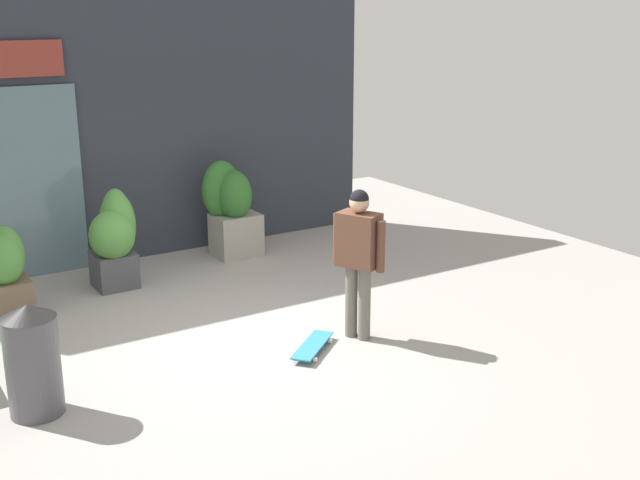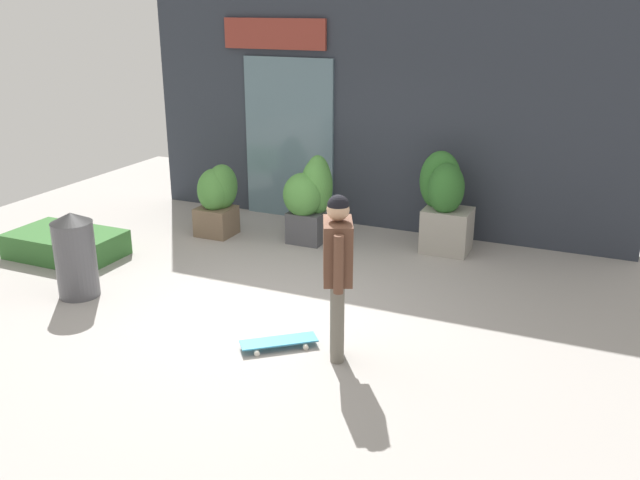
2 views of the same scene
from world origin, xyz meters
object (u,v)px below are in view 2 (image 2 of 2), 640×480
at_px(planter_box_left, 311,196).
at_px(planter_box_right, 217,197).
at_px(planter_box_mid, 445,201).
at_px(skateboarder, 338,262).
at_px(skateboard, 279,341).
at_px(trash_bin, 75,255).

distance_m(planter_box_left, planter_box_right, 1.40).
bearing_deg(planter_box_mid, planter_box_right, -168.18).
bearing_deg(planter_box_right, planter_box_left, 10.88).
height_order(skateboarder, planter_box_left, skateboarder).
bearing_deg(planter_box_left, skateboard, -71.19).
bearing_deg(planter_box_right, trash_bin, -96.67).
relative_size(skateboarder, planter_box_mid, 1.19).
bearing_deg(planter_box_left, skateboarder, -61.23).
xyz_separation_m(skateboarder, planter_box_left, (-1.61, 2.94, -0.31)).
distance_m(skateboarder, trash_bin, 3.32).
xyz_separation_m(planter_box_right, planter_box_mid, (3.15, 0.66, 0.13)).
bearing_deg(planter_box_mid, skateboarder, -92.81).
distance_m(planter_box_right, trash_bin, 2.56).
xyz_separation_m(skateboarder, planter_box_right, (-2.98, 2.68, -0.41)).
distance_m(skateboarder, skateboard, 1.09).
bearing_deg(skateboard, planter_box_mid, -141.87).
bearing_deg(planter_box_right, planter_box_mid, 11.82).
height_order(skateboard, planter_box_right, planter_box_right).
height_order(planter_box_right, planter_box_mid, planter_box_mid).
distance_m(skateboard, planter_box_mid, 3.53).
distance_m(planter_box_left, trash_bin, 3.27).
bearing_deg(skateboarder, skateboard, -19.42).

